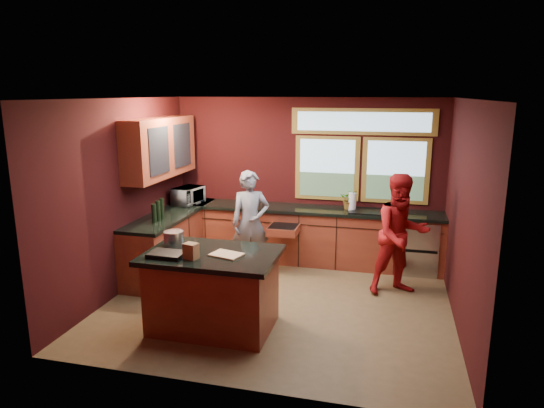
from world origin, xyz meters
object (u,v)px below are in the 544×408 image
at_px(island, 213,290).
at_px(person_red, 401,235).
at_px(cutting_board, 227,255).
at_px(stock_pot, 174,238).
at_px(person_grey, 250,223).

bearing_deg(island, person_red, 36.83).
distance_m(cutting_board, stock_pot, 0.78).
xyz_separation_m(island, stock_pot, (-0.55, 0.15, 0.56)).
distance_m(person_red, cutting_board, 2.58).
height_order(person_grey, person_red, person_red).
bearing_deg(cutting_board, person_grey, 98.49).
xyz_separation_m(person_red, stock_pot, (-2.71, -1.47, 0.18)).
bearing_deg(stock_pot, cutting_board, -14.93).
relative_size(person_red, stock_pot, 7.10).
height_order(person_grey, stock_pot, person_grey).
relative_size(island, stock_pot, 6.46).
xyz_separation_m(person_grey, stock_pot, (-0.46, -1.72, 0.23)).
bearing_deg(stock_pot, person_grey, 74.97).
bearing_deg(cutting_board, stock_pot, 165.07).
distance_m(person_red, stock_pot, 3.09).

